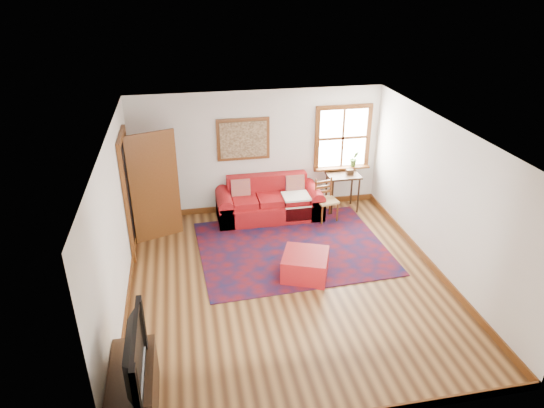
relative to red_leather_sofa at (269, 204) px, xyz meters
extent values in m
plane|color=#472913|center=(-0.15, -2.34, -0.27)|extent=(5.50, 5.50, 0.00)
cube|color=silver|center=(-0.15, 0.41, 0.98)|extent=(5.00, 0.04, 2.50)
cube|color=silver|center=(-0.15, -5.09, 0.98)|extent=(5.00, 0.04, 2.50)
cube|color=silver|center=(-2.65, -2.34, 0.98)|extent=(0.04, 5.50, 2.50)
cube|color=silver|center=(2.35, -2.34, 0.98)|extent=(0.04, 5.50, 2.50)
cube|color=white|center=(-0.15, -2.34, 2.23)|extent=(5.00, 5.50, 0.04)
cube|color=brown|center=(-0.15, 0.40, -0.21)|extent=(5.00, 0.03, 0.12)
cube|color=brown|center=(-2.63, -2.34, -0.21)|extent=(0.03, 5.50, 0.12)
cube|color=brown|center=(2.34, -2.34, -0.21)|extent=(0.03, 5.50, 0.12)
cube|color=white|center=(1.60, 0.40, 1.18)|extent=(1.00, 0.02, 1.20)
cube|color=brown|center=(1.60, 0.38, 1.82)|extent=(1.18, 0.06, 0.09)
cube|color=brown|center=(1.60, 0.38, 0.53)|extent=(1.18, 0.06, 0.09)
cube|color=brown|center=(1.06, 0.38, 1.18)|extent=(0.09, 0.06, 1.20)
cube|color=brown|center=(2.15, 0.38, 1.18)|extent=(0.09, 0.06, 1.20)
cube|color=brown|center=(1.60, 0.38, 1.18)|extent=(1.00, 0.04, 0.05)
cube|color=brown|center=(1.60, 0.31, 0.56)|extent=(1.15, 0.20, 0.04)
imported|color=#3C6523|center=(1.85, 0.29, 0.74)|extent=(0.18, 0.15, 0.33)
cube|color=black|center=(-2.64, -0.74, 0.75)|extent=(0.02, 0.90, 2.05)
cube|color=brown|center=(-2.61, -1.23, 0.75)|extent=(0.06, 0.09, 2.05)
cube|color=brown|center=(-2.61, -0.24, 0.75)|extent=(0.06, 0.09, 2.05)
cube|color=brown|center=(-2.61, -0.74, 1.82)|extent=(0.06, 1.08, 0.09)
cube|color=brown|center=(-2.18, -0.44, 0.75)|extent=(0.86, 0.35, 2.05)
cube|color=silver|center=(-2.18, -0.44, 0.85)|extent=(0.56, 0.22, 1.33)
cube|color=brown|center=(-0.45, 0.39, 1.28)|extent=(1.05, 0.04, 0.85)
cube|color=tan|center=(-0.45, 0.36, 1.28)|extent=(0.92, 0.03, 0.72)
cube|color=#5A0C11|center=(0.17, -1.31, -0.26)|extent=(3.42, 2.79, 0.02)
cube|color=#A31519|center=(0.00, -0.05, -0.09)|extent=(2.10, 0.87, 0.37)
cube|color=#A31519|center=(0.00, 0.26, 0.32)|extent=(1.63, 0.24, 0.46)
cube|color=#A31519|center=(-0.91, -0.05, -0.04)|extent=(0.29, 0.87, 0.46)
cube|color=#A31519|center=(0.90, -0.05, -0.04)|extent=(0.29, 0.87, 0.46)
cube|color=orange|center=(-0.56, 0.11, 0.35)|extent=(0.38, 0.19, 0.40)
cube|color=orange|center=(0.55, 0.11, 0.35)|extent=(0.38, 0.19, 0.40)
cube|color=silver|center=(0.50, -0.22, 0.23)|extent=(0.53, 0.48, 0.04)
cube|color=#A31519|center=(0.18, -2.21, -0.07)|extent=(0.93, 0.93, 0.41)
cube|color=black|center=(1.55, 0.04, 0.49)|extent=(0.66, 0.49, 0.04)
cylinder|color=black|center=(1.27, -0.17, 0.10)|extent=(0.04, 0.04, 0.75)
cylinder|color=black|center=(1.83, -0.17, 0.10)|extent=(0.04, 0.04, 0.75)
cylinder|color=black|center=(1.27, 0.25, 0.10)|extent=(0.04, 0.04, 0.75)
cylinder|color=black|center=(1.83, 0.25, 0.10)|extent=(0.04, 0.04, 0.75)
cube|color=tan|center=(1.09, -0.37, 0.15)|extent=(0.46, 0.44, 0.04)
cylinder|color=brown|center=(0.95, -0.56, -0.07)|extent=(0.04, 0.04, 0.41)
cylinder|color=brown|center=(1.28, -0.50, -0.07)|extent=(0.04, 0.04, 0.41)
cylinder|color=brown|center=(0.89, -0.24, 0.15)|extent=(0.04, 0.04, 0.85)
cylinder|color=brown|center=(1.22, -0.18, 0.15)|extent=(0.04, 0.04, 0.85)
cube|color=brown|center=(1.06, -0.21, 0.39)|extent=(0.34, 0.09, 0.26)
cube|color=black|center=(-2.39, -4.47, 0.03)|extent=(0.49, 1.09, 0.60)
imported|color=black|center=(-2.37, -4.64, 0.67)|extent=(0.15, 1.18, 0.68)
cylinder|color=silver|center=(-2.34, -4.04, 0.42)|extent=(0.12, 0.12, 0.18)
cylinder|color=#FFA53F|center=(-2.34, -4.04, 0.39)|extent=(0.07, 0.07, 0.12)
camera|label=1|loc=(-1.61, -8.67, 4.28)|focal=32.00mm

